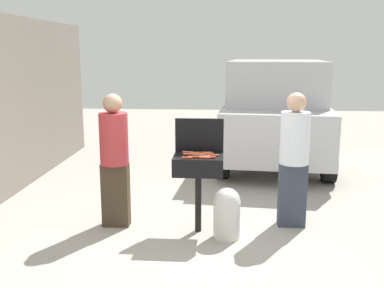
% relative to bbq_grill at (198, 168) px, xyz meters
% --- Properties ---
extents(ground_plane, '(24.00, 24.00, 0.00)m').
position_rel_bbq_grill_xyz_m(ground_plane, '(-0.13, -0.23, -0.81)').
color(ground_plane, '#9E998E').
extents(bbq_grill, '(0.60, 0.44, 0.96)m').
position_rel_bbq_grill_xyz_m(bbq_grill, '(0.00, 0.00, 0.00)').
color(bbq_grill, black).
rests_on(bbq_grill, ground).
extents(grill_lid_open, '(0.60, 0.05, 0.42)m').
position_rel_bbq_grill_xyz_m(grill_lid_open, '(-0.00, 0.22, 0.36)').
color(grill_lid_open, black).
rests_on(grill_lid_open, bbq_grill).
extents(hot_dog_0, '(0.13, 0.03, 0.03)m').
position_rel_bbq_grill_xyz_m(hot_dog_0, '(0.15, -0.11, 0.16)').
color(hot_dog_0, '#AD4228').
rests_on(hot_dog_0, bbq_grill).
extents(hot_dog_1, '(0.13, 0.04, 0.03)m').
position_rel_bbq_grill_xyz_m(hot_dog_1, '(-0.05, 0.10, 0.16)').
color(hot_dog_1, '#B74C33').
rests_on(hot_dog_1, bbq_grill).
extents(hot_dog_2, '(0.13, 0.04, 0.03)m').
position_rel_bbq_grill_xyz_m(hot_dog_2, '(0.18, -0.02, 0.16)').
color(hot_dog_2, '#AD4228').
rests_on(hot_dog_2, bbq_grill).
extents(hot_dog_3, '(0.13, 0.03, 0.03)m').
position_rel_bbq_grill_xyz_m(hot_dog_3, '(-0.12, 0.03, 0.16)').
color(hot_dog_3, '#C6593D').
rests_on(hot_dog_3, bbq_grill).
extents(hot_dog_4, '(0.13, 0.04, 0.03)m').
position_rel_bbq_grill_xyz_m(hot_dog_4, '(0.08, -0.06, 0.16)').
color(hot_dog_4, '#C6593D').
rests_on(hot_dog_4, bbq_grill).
extents(hot_dog_5, '(0.13, 0.03, 0.03)m').
position_rel_bbq_grill_xyz_m(hot_dog_5, '(0.08, -0.14, 0.16)').
color(hot_dog_5, '#C6593D').
rests_on(hot_dog_5, bbq_grill).
extents(hot_dog_6, '(0.13, 0.04, 0.03)m').
position_rel_bbq_grill_xyz_m(hot_dog_6, '(-0.14, 0.13, 0.16)').
color(hot_dog_6, '#C6593D').
rests_on(hot_dog_6, bbq_grill).
extents(hot_dog_7, '(0.13, 0.04, 0.03)m').
position_rel_bbq_grill_xyz_m(hot_dog_7, '(0.03, 0.03, 0.16)').
color(hot_dog_7, '#C6593D').
rests_on(hot_dog_7, bbq_grill).
extents(hot_dog_8, '(0.13, 0.03, 0.03)m').
position_rel_bbq_grill_xyz_m(hot_dog_8, '(0.00, -0.01, 0.16)').
color(hot_dog_8, '#C6593D').
rests_on(hot_dog_8, bbq_grill).
extents(hot_dog_9, '(0.13, 0.03, 0.03)m').
position_rel_bbq_grill_xyz_m(hot_dog_9, '(0.09, 0.11, 0.16)').
color(hot_dog_9, '#B74C33').
rests_on(hot_dog_9, bbq_grill).
extents(hot_dog_10, '(0.13, 0.03, 0.03)m').
position_rel_bbq_grill_xyz_m(hot_dog_10, '(-0.03, 0.06, 0.16)').
color(hot_dog_10, '#AD4228').
rests_on(hot_dog_10, bbq_grill).
extents(hot_dog_11, '(0.13, 0.03, 0.03)m').
position_rel_bbq_grill_xyz_m(hot_dog_11, '(-0.12, -0.17, 0.16)').
color(hot_dog_11, '#AD4228').
rests_on(hot_dog_11, bbq_grill).
extents(hot_dog_12, '(0.13, 0.03, 0.03)m').
position_rel_bbq_grill_xyz_m(hot_dog_12, '(-0.05, -0.12, 0.16)').
color(hot_dog_12, '#AD4228').
rests_on(hot_dog_12, bbq_grill).
extents(hot_dog_13, '(0.13, 0.03, 0.03)m').
position_rel_bbq_grill_xyz_m(hot_dog_13, '(0.12, 0.06, 0.16)').
color(hot_dog_13, '#C6593D').
rests_on(hot_dog_13, bbq_grill).
extents(propane_tank, '(0.32, 0.32, 0.62)m').
position_rel_bbq_grill_xyz_m(propane_tank, '(0.35, -0.18, -0.49)').
color(propane_tank, silver).
rests_on(propane_tank, ground).
extents(person_left, '(0.36, 0.36, 1.69)m').
position_rel_bbq_grill_xyz_m(person_left, '(-1.06, 0.11, 0.10)').
color(person_left, '#3F3323').
rests_on(person_left, ground).
extents(person_right, '(0.36, 0.36, 1.71)m').
position_rel_bbq_grill_xyz_m(person_right, '(1.18, 0.27, 0.11)').
color(person_right, '#333847').
rests_on(person_right, ground).
extents(parked_minivan, '(2.35, 4.55, 2.02)m').
position_rel_bbq_grill_xyz_m(parked_minivan, '(1.33, 3.82, 0.21)').
color(parked_minivan, '#B7B7BC').
rests_on(parked_minivan, ground).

